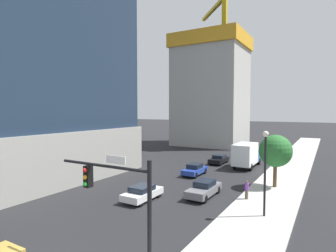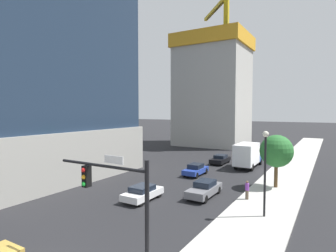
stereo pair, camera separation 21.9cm
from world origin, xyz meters
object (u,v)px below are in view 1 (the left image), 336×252
Objects in this scene: street_lamp at (265,161)px; box_truck at (247,154)px; traffic_light_pole at (118,195)px; car_white at (142,193)px; street_tree at (275,151)px; car_blue at (195,170)px; pedestrian_purple_shirt at (247,190)px; construction_building at (211,85)px; car_gray at (204,189)px; car_black at (219,159)px.

street_lamp is 18.69m from box_truck.
traffic_light_pole reaches higher than car_white.
car_blue is at bearing 173.86° from street_tree.
pedestrian_purple_shirt is at bearing 29.66° from car_white.
street_lamp is at bearing -63.28° from construction_building.
construction_building is at bearing 116.10° from pedestrian_purple_shirt.
construction_building is 44.81m from street_lamp.
construction_building is at bearing 122.00° from street_tree.
street_tree is 1.31× the size of car_white.
car_white is at bearing -133.58° from street_tree.
car_white is at bearing 120.39° from traffic_light_pole.
box_truck reaches higher than car_gray.
box_truck is at bearing 77.22° from car_white.
car_white is 2.50× the size of pedestrian_purple_shirt.
car_black is at bearing 90.00° from car_blue.
street_lamp reaches higher than car_black.
street_lamp is 8.70m from street_tree.
car_blue is (-0.00, 10.94, 0.03)m from car_white.
car_white is 0.57× the size of box_truck.
car_gray is (13.86, -36.62, -13.02)m from construction_building.
street_tree reaches higher than car_blue.
street_tree is at bearing 94.37° from street_lamp.
construction_building is 33.59m from car_blue.
construction_building is 19.37× the size of pedestrian_purple_shirt.
box_truck is at bearing 90.00° from car_gray.
car_gray is 2.87× the size of pedestrian_purple_shirt.
traffic_light_pole is at bearing -59.61° from car_white.
street_lamp is at bearing -85.63° from street_tree.
traffic_light_pole is at bearing -100.06° from street_tree.
construction_building reaches higher than box_truck.
car_black is 0.60× the size of box_truck.
traffic_light_pole is 1.22× the size of car_gray.
pedestrian_purple_shirt is (17.55, -35.83, -12.76)m from construction_building.
traffic_light_pole reaches higher than car_gray.
construction_building is 5.93× the size of street_tree.
street_tree is at bearing -58.00° from construction_building.
street_tree reaches higher than car_black.
street_lamp is 14.43m from car_blue.
street_lamp is 1.55× the size of car_white.
car_black is at bearing 101.27° from traffic_light_pole.
traffic_light_pole is at bearing -98.08° from pedestrian_purple_shirt.
pedestrian_purple_shirt is (7.97, 4.54, 0.30)m from car_white.
street_lamp is 1.45× the size of car_black.
car_blue is at bearing 120.73° from car_gray.
car_white is at bearing -90.00° from car_blue.
box_truck is (4.28, 7.92, 1.15)m from car_blue.
street_tree is at bearing 79.94° from traffic_light_pole.
pedestrian_purple_shirt is (-2.14, 3.28, -3.24)m from street_lamp.
street_lamp is 3.86× the size of pedestrian_purple_shirt.
traffic_light_pole reaches higher than pedestrian_purple_shirt.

